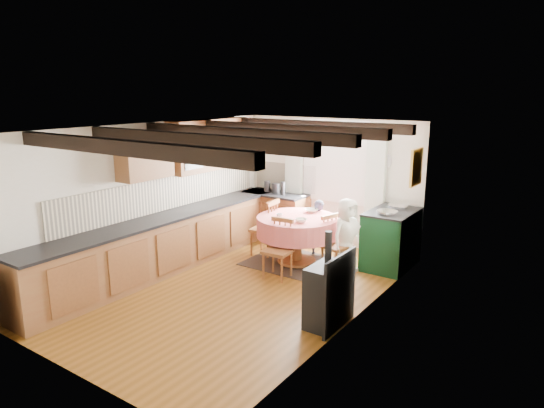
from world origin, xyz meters
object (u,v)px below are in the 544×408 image
Objects in this scene: cast_iron_stove at (327,279)px; cup at (279,217)px; aga_range at (391,238)px; child_right at (347,235)px; chair_left at (264,227)px; chair_right at (337,244)px; chair_near at (277,249)px; dining_table at (297,240)px; child_far at (318,228)px.

cast_iron_stove reaches higher than cup.
aga_range is 0.81m from child_right.
chair_left is 1.59m from child_right.
cast_iron_stove is (0.75, -1.73, 0.15)m from chair_right.
chair_near is at bearing 156.45° from chair_right.
chair_left is (-0.74, 0.08, 0.10)m from dining_table.
dining_table is 1.35× the size of chair_left.
dining_table is at bearing 71.81° from child_far.
cast_iron_stove is 2.16m from cup.
chair_right is (1.46, -0.03, -0.04)m from chair_left.
chair_right is at bearing 20.94° from cup.
cast_iron_stove reaches higher than aga_range.
child_right is (1.59, 0.07, 0.10)m from chair_left.
chair_near is at bearing 154.65° from child_right.
child_right is (-0.52, -0.62, 0.12)m from aga_range.
cup is (-0.25, 0.43, 0.40)m from chair_near.
aga_range is at bearing 102.15° from chair_left.
child_far reaches higher than chair_left.
cast_iron_stove is 1.01× the size of child_right.
chair_left reaches higher than cup.
dining_table is 0.88m from child_right.
child_right reaches higher than chair_left.
chair_right is (0.73, 0.05, 0.06)m from dining_table.
child_right is at bearing -34.63° from chair_right.
dining_table is at bearing 109.94° from chair_right.
aga_range is (1.28, 1.49, 0.02)m from chair_near.
chair_right is 0.21m from child_right.
chair_right is at bearing 45.65° from chair_near.
cast_iron_stove is (0.11, -2.45, 0.12)m from aga_range.
cast_iron_stove reaches higher than child_right.
dining_table is 0.73m from chair_near.
chair_near reaches higher than chair_right.
cup is at bearing 129.24° from child_right.
chair_near is 0.64m from cup.
cast_iron_stove is (2.21, -1.76, 0.11)m from chair_left.
chair_left reaches higher than aga_range.
chair_near is at bearing -59.59° from cup.
child_right is at bearing 108.89° from cast_iron_stove.
cast_iron_stove reaches higher than chair_near.
aga_range is at bearing 34.74° from cup.
dining_table is at bearing 131.30° from cast_iron_stove.
chair_left is 1.00× the size of child_far.
child_right is at bearing 44.15° from chair_near.
chair_near is 1.97m from aga_range.
chair_left is 2.83m from cast_iron_stove.
child_far reaches higher than aga_range.
chair_near is 9.38× the size of cup.
dining_table is 1.57m from aga_range.
child_right is (0.77, -0.45, 0.10)m from child_far.
dining_table is 1.28× the size of aga_range.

